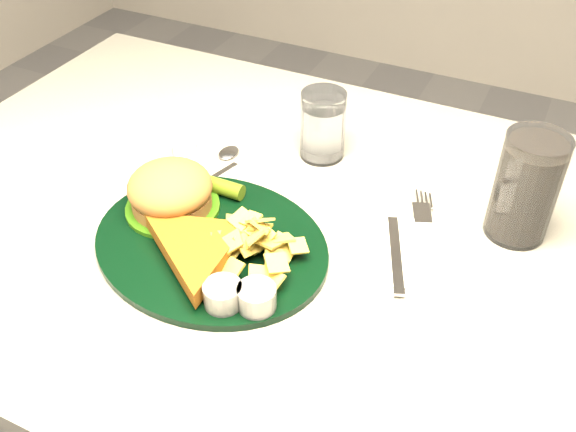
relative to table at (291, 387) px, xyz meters
The scene contains 7 objects.
table is the anchor object (origin of this frame).
dinner_plate 0.43m from the table, 127.89° to the right, with size 0.32×0.27×0.07m, color black, non-canonical shape.
water_glass 0.46m from the table, 99.19° to the left, with size 0.07×0.07×0.11m, color silver.
cola_glass 0.54m from the table, 21.64° to the left, with size 0.08×0.08×0.15m, color black.
fork_napkin 0.41m from the table, ahead, with size 0.14×0.19×0.01m, color white, non-canonical shape.
spoon 0.41m from the table, 166.13° to the left, with size 0.04×0.14×0.01m, color silver, non-canonical shape.
ramekin 0.45m from the table, 160.79° to the left, with size 0.04×0.04×0.02m, color white.
Camera 1 is at (0.29, -0.61, 1.31)m, focal length 40.00 mm.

